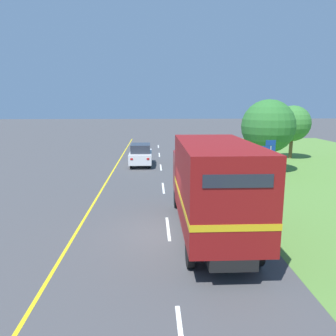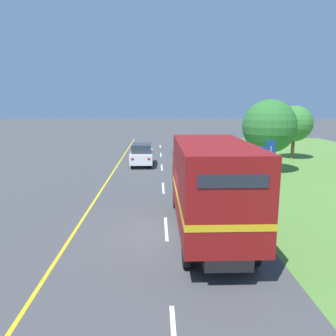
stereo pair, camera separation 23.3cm
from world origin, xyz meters
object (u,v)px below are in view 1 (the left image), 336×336
(lead_car_white, at_px, (141,155))
(highway_sign, at_px, (260,158))
(horse_trailer_truck, at_px, (212,184))
(roadside_tree_near, at_px, (268,126))
(roadside_tree_mid, at_px, (292,124))

(lead_car_white, bearing_deg, highway_sign, -48.01)
(highway_sign, bearing_deg, horse_trailer_truck, -120.93)
(roadside_tree_near, bearing_deg, highway_sign, -112.95)
(roadside_tree_near, height_order, roadside_tree_mid, roadside_tree_near)
(highway_sign, bearing_deg, roadside_tree_mid, 59.49)
(horse_trailer_truck, xyz_separation_m, roadside_tree_near, (6.34, 12.14, 1.34))
(roadside_tree_near, relative_size, roadside_tree_mid, 1.10)
(highway_sign, height_order, roadside_tree_mid, roadside_tree_mid)
(roadside_tree_mid, bearing_deg, horse_trailer_truck, -120.67)
(lead_car_white, relative_size, roadside_tree_mid, 0.81)
(roadside_tree_near, xyz_separation_m, roadside_tree_mid, (4.35, 5.88, -0.15))
(lead_car_white, bearing_deg, horse_trailer_truck, -77.72)
(highway_sign, relative_size, roadside_tree_near, 0.55)
(highway_sign, xyz_separation_m, roadside_tree_mid, (6.60, 11.20, 1.34))
(horse_trailer_truck, distance_m, roadside_tree_mid, 20.98)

